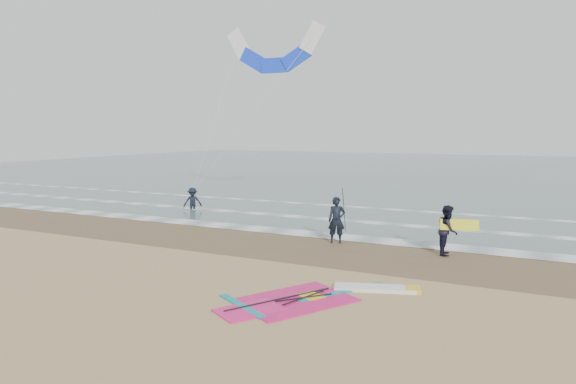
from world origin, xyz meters
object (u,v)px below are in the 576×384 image
at_px(person_standing, 337,220).
at_px(person_wading, 193,196).
at_px(windsurf_rig, 318,297).
at_px(person_walking, 448,230).
at_px(surf_kite, 274,53).

relative_size(person_standing, person_wading, 1.15).
bearing_deg(windsurf_rig, person_standing, 106.59).
height_order(person_walking, person_wading, person_walking).
distance_m(person_walking, surf_kite, 17.00).
distance_m(windsurf_rig, person_wading, 16.50).
bearing_deg(person_walking, windsurf_rig, 154.65).
distance_m(person_wading, surf_kite, 9.81).
height_order(windsurf_rig, person_walking, person_walking).
xyz_separation_m(person_standing, surf_kite, (-7.51, 9.18, 8.07)).
bearing_deg(person_standing, surf_kite, 104.67).
relative_size(person_walking, surf_kite, 0.18).
bearing_deg(surf_kite, person_wading, -120.86).
bearing_deg(windsurf_rig, surf_kite, 121.05).
distance_m(windsurf_rig, person_standing, 6.86).
height_order(windsurf_rig, person_standing, person_standing).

